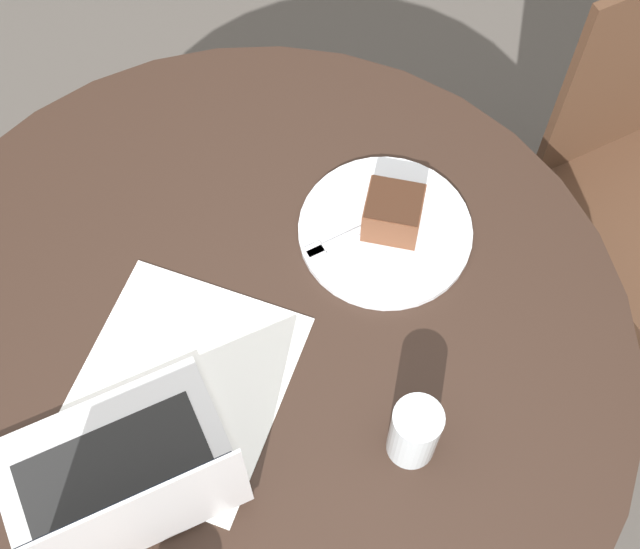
# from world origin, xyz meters

# --- Properties ---
(ground_plane) EXTENTS (12.00, 12.00, 0.00)m
(ground_plane) POSITION_xyz_m (0.00, 0.00, 0.00)
(ground_plane) COLOR #4C4742
(dining_table) EXTENTS (1.13, 1.13, 0.75)m
(dining_table) POSITION_xyz_m (0.00, 0.00, 0.60)
(dining_table) COLOR black
(dining_table) RESTS_ON ground_plane
(paper_document) EXTENTS (0.42, 0.41, 0.00)m
(paper_document) POSITION_xyz_m (0.11, -0.02, 0.75)
(paper_document) COLOR white
(paper_document) RESTS_ON dining_table
(plate) EXTENTS (0.27, 0.27, 0.01)m
(plate) POSITION_xyz_m (-0.28, -0.01, 0.75)
(plate) COLOR silver
(plate) RESTS_ON dining_table
(cake_slice) EXTENTS (0.11, 0.11, 0.07)m
(cake_slice) POSITION_xyz_m (-0.29, -0.01, 0.79)
(cake_slice) COLOR brown
(cake_slice) RESTS_ON plate
(fork) EXTENTS (0.17, 0.06, 0.00)m
(fork) POSITION_xyz_m (-0.22, -0.03, 0.76)
(fork) COLOR silver
(fork) RESTS_ON plate
(water_glass) EXTENTS (0.07, 0.07, 0.12)m
(water_glass) POSITION_xyz_m (-0.07, 0.26, 0.81)
(water_glass) COLOR silver
(water_glass) RESTS_ON dining_table
(laptop) EXTENTS (0.36, 0.30, 0.24)m
(laptop) POSITION_xyz_m (0.26, 0.05, 0.79)
(laptop) COLOR silver
(laptop) RESTS_ON dining_table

